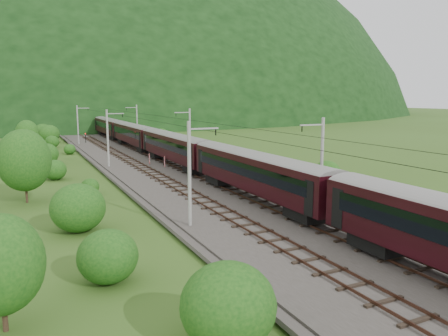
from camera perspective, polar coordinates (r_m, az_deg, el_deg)
name	(u,v)px	position (r m, az deg, el deg)	size (l,w,h in m)	color
ground	(260,219)	(36.67, 4.69, -6.69)	(600.00, 600.00, 0.00)	#345119
railbed	(211,194)	(45.27, -1.69, -3.36)	(14.00, 220.00, 0.30)	#38332D
track_left	(189,194)	(44.34, -4.53, -3.37)	(2.40, 220.00, 0.27)	#513123
track_right	(232,189)	(46.22, 1.04, -2.81)	(2.40, 220.00, 0.27)	#513123
catenary_left	(108,137)	(63.74, -14.88, 3.99)	(2.54, 192.28, 8.00)	gray
catenary_right	(189,133)	(67.08, -4.53, 4.52)	(2.54, 192.28, 8.00)	gray
overhead_wires	(211,126)	(44.27, -1.73, 5.45)	(4.83, 198.00, 0.03)	black
mountain_main	(47,113)	(291.13, -22.15, 6.68)	(504.00, 360.00, 244.00)	black
train	(175,143)	(62.08, -6.38, 3.31)	(3.09, 171.35, 5.37)	black
hazard_post_near	(149,159)	(64.69, -9.71, 1.19)	(0.17, 0.17, 1.56)	red
hazard_post_far	(165,162)	(61.69, -7.76, 0.84)	(0.16, 0.16, 1.54)	red
signal	(86,137)	(97.67, -17.63, 3.85)	(0.22, 0.22, 2.03)	black
vegetation_left	(58,177)	(44.27, -20.86, -1.12)	(12.16, 146.56, 7.08)	#154612
vegetation_right	(298,173)	(51.76, 9.67, -0.62)	(6.62, 105.68, 2.91)	#154612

